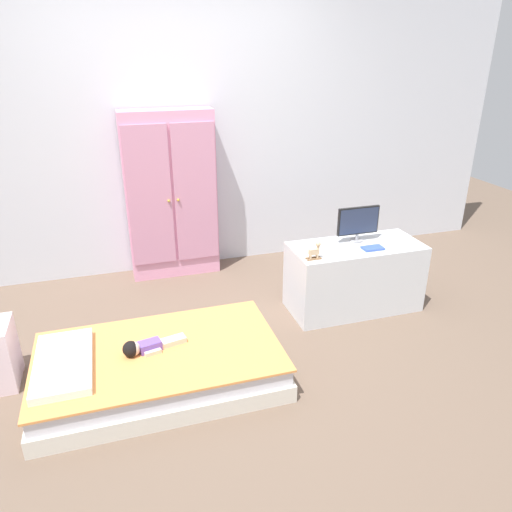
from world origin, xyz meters
The scene contains 10 objects.
ground_plane centered at (0.00, 0.00, -0.01)m, with size 10.00×10.00×0.02m, color brown.
back_wall centered at (0.00, 1.57, 1.35)m, with size 6.40×0.05×2.70m, color silver.
bed centered at (-0.42, -0.18, 0.11)m, with size 1.48×0.87×0.23m.
pillow centered at (-0.96, -0.18, 0.25)m, with size 0.32×0.62×0.05m, color white.
doll centered at (-0.51, -0.17, 0.26)m, with size 0.39×0.16×0.10m.
wardrobe centered at (-0.08, 1.40, 0.73)m, with size 0.78×0.28×1.46m.
tv_stand centered at (1.16, 0.32, 0.27)m, with size 1.02×0.46×0.54m, color silver.
tv_monitor centered at (1.20, 0.40, 0.70)m, with size 0.34×0.10×0.28m.
rocking_horse_toy centered at (0.75, 0.17, 0.60)m, with size 0.11×0.04×0.13m.
book_blue centered at (1.24, 0.21, 0.54)m, with size 0.16×0.09×0.02m, color blue.
Camera 1 is at (-0.58, -2.70, 1.92)m, focal length 33.80 mm.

